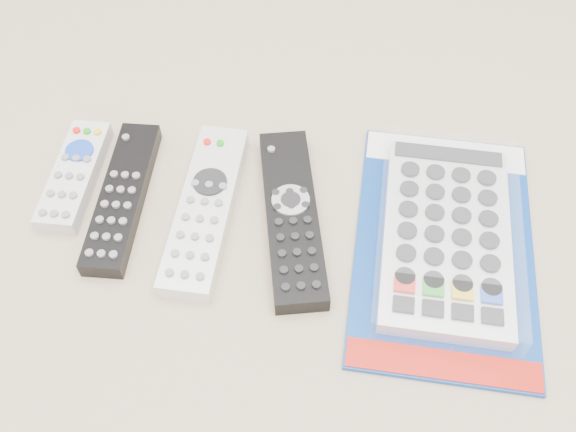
# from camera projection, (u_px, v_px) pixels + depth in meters

# --- Properties ---
(remote_small_grey) EXTENTS (0.05, 0.16, 0.02)m
(remote_small_grey) POSITION_uv_depth(u_px,v_px,m) (75.00, 175.00, 0.74)
(remote_small_grey) COLOR silver
(remote_small_grey) RESTS_ON ground
(remote_slim_black) EXTENTS (0.05, 0.21, 0.02)m
(remote_slim_black) POSITION_uv_depth(u_px,v_px,m) (122.00, 196.00, 0.72)
(remote_slim_black) COLOR black
(remote_slim_black) RESTS_ON ground
(remote_silver_dvd) EXTENTS (0.07, 0.23, 0.03)m
(remote_silver_dvd) POSITION_uv_depth(u_px,v_px,m) (206.00, 208.00, 0.71)
(remote_silver_dvd) COLOR silver
(remote_silver_dvd) RESTS_ON ground
(remote_large_black) EXTENTS (0.09, 0.24, 0.03)m
(remote_large_black) POSITION_uv_depth(u_px,v_px,m) (292.00, 216.00, 0.71)
(remote_large_black) COLOR black
(remote_large_black) RESTS_ON ground
(jumbo_remote_packaged) EXTENTS (0.21, 0.33, 0.04)m
(jumbo_remote_packaged) POSITION_uv_depth(u_px,v_px,m) (447.00, 234.00, 0.68)
(jumbo_remote_packaged) COLOR navy
(jumbo_remote_packaged) RESTS_ON ground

